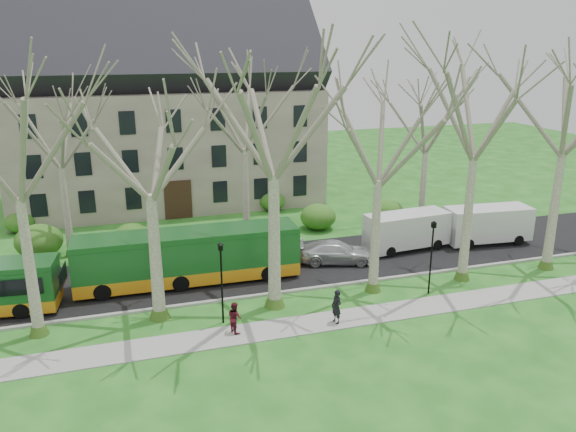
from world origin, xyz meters
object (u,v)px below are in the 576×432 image
at_px(bus_follow, 189,256).
at_px(sedan, 336,252).
at_px(pedestrian_b, 235,317).
at_px(pedestrian_a, 337,307).
at_px(van_b, 487,225).
at_px(van_a, 407,231).

bearing_deg(bus_follow, sedan, 2.86).
height_order(sedan, pedestrian_b, pedestrian_b).
xyz_separation_m(bus_follow, pedestrian_b, (1.30, -6.88, -0.84)).
relative_size(pedestrian_a, pedestrian_b, 1.13).
bearing_deg(bus_follow, pedestrian_b, -78.22).
bearing_deg(pedestrian_b, van_b, -89.46).
bearing_deg(pedestrian_b, bus_follow, -9.31).
bearing_deg(sedan, van_a, -64.54).
xyz_separation_m(van_b, pedestrian_a, (-14.87, -8.09, -0.42)).
height_order(bus_follow, van_b, bus_follow).
distance_m(van_b, pedestrian_b, 21.40).
bearing_deg(bus_follow, pedestrian_a, -47.98).
relative_size(van_a, van_b, 0.98).
distance_m(sedan, pedestrian_b, 10.95).
relative_size(van_b, pedestrian_b, 3.79).
height_order(van_a, van_b, van_b).
xyz_separation_m(van_b, pedestrian_b, (-20.04, -7.50, -0.52)).
height_order(bus_follow, pedestrian_a, bus_follow).
relative_size(bus_follow, pedestrian_a, 7.30).
height_order(bus_follow, sedan, bus_follow).
xyz_separation_m(sedan, van_b, (11.76, 0.33, 0.60)).
bearing_deg(van_a, pedestrian_b, -154.81).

